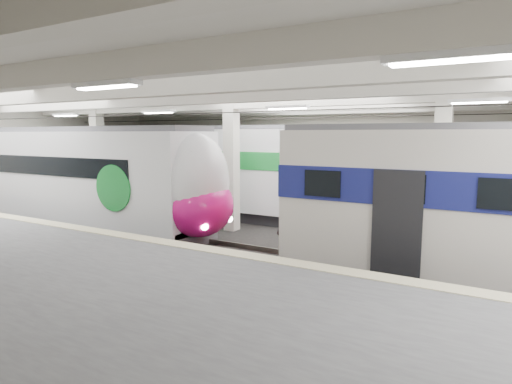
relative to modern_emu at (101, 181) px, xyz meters
The scene contains 3 objects.
station_hall 7.62m from the modern_emu, 13.33° to the right, with size 36.00×24.00×5.75m.
modern_emu is the anchor object (origin of this frame).
far_train 5.54m from the modern_emu, 97.00° to the left, with size 13.75×2.95×4.39m.
Camera 1 is at (6.61, -11.83, 4.01)m, focal length 30.00 mm.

